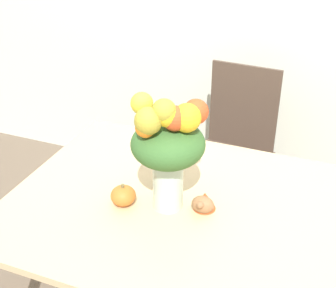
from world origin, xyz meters
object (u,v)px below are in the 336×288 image
(flower_vase, at_px, (168,145))
(pumpkin, at_px, (123,196))
(turkey_figurine, at_px, (204,202))
(dining_chair_near_window, at_px, (234,150))

(flower_vase, distance_m, pumpkin, 0.30)
(flower_vase, relative_size, turkey_figurine, 4.01)
(dining_chair_near_window, bearing_deg, flower_vase, -89.30)
(flower_vase, xyz_separation_m, dining_chair_near_window, (0.05, 0.91, -0.50))
(flower_vase, bearing_deg, turkey_figurine, 12.52)
(flower_vase, distance_m, dining_chair_near_window, 1.04)
(flower_vase, xyz_separation_m, pumpkin, (-0.17, -0.05, -0.24))
(flower_vase, height_order, dining_chair_near_window, flower_vase)
(pumpkin, relative_size, dining_chair_near_window, 0.10)
(flower_vase, relative_size, dining_chair_near_window, 0.50)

